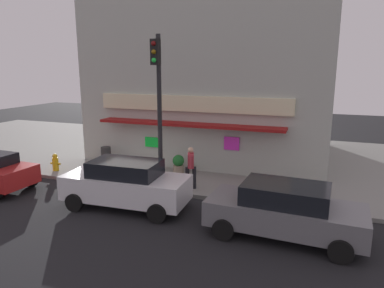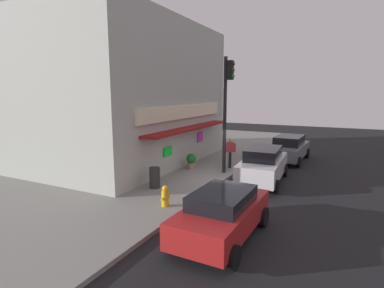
{
  "view_description": "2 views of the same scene",
  "coord_description": "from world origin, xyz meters",
  "px_view_note": "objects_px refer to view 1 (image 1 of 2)",
  "views": [
    {
      "loc": [
        7.31,
        -11.98,
        4.93
      ],
      "look_at": [
        2.03,
        2.25,
        1.6
      ],
      "focal_mm": 32.99,
      "sensor_mm": 36.0,
      "label": 1
    },
    {
      "loc": [
        -13.58,
        -5.02,
        4.38
      ],
      "look_at": [
        0.48,
        2.0,
        1.71
      ],
      "focal_mm": 28.58,
      "sensor_mm": 36.0,
      "label": 2
    }
  ],
  "objects_px": {
    "potted_plant_by_doorway": "(178,164)",
    "parked_car_grey": "(285,210)",
    "trash_can": "(106,156)",
    "fire_hydrant": "(55,162)",
    "traffic_light": "(158,93)",
    "pedestrian": "(191,166)",
    "parked_car_white": "(126,184)"
  },
  "relations": [
    {
      "from": "potted_plant_by_doorway",
      "to": "parked_car_grey",
      "type": "height_order",
      "value": "parked_car_grey"
    },
    {
      "from": "trash_can",
      "to": "fire_hydrant",
      "type": "bearing_deg",
      "value": -137.15
    },
    {
      "from": "traffic_light",
      "to": "pedestrian",
      "type": "xyz_separation_m",
      "value": [
        1.27,
        0.2,
        -2.86
      ]
    },
    {
      "from": "traffic_light",
      "to": "parked_car_white",
      "type": "distance_m",
      "value": 3.71
    },
    {
      "from": "fire_hydrant",
      "to": "trash_can",
      "type": "relative_size",
      "value": 0.87
    },
    {
      "from": "trash_can",
      "to": "potted_plant_by_doorway",
      "type": "xyz_separation_m",
      "value": [
        3.82,
        0.1,
        -0.03
      ]
    },
    {
      "from": "traffic_light",
      "to": "parked_car_white",
      "type": "height_order",
      "value": "traffic_light"
    },
    {
      "from": "traffic_light",
      "to": "parked_car_white",
      "type": "bearing_deg",
      "value": -99.39
    },
    {
      "from": "trash_can",
      "to": "pedestrian",
      "type": "bearing_deg",
      "value": -18.64
    },
    {
      "from": "fire_hydrant",
      "to": "trash_can",
      "type": "height_order",
      "value": "trash_can"
    },
    {
      "from": "parked_car_white",
      "to": "traffic_light",
      "type": "bearing_deg",
      "value": 80.61
    },
    {
      "from": "parked_car_white",
      "to": "pedestrian",
      "type": "bearing_deg",
      "value": 54.59
    },
    {
      "from": "traffic_light",
      "to": "parked_car_grey",
      "type": "distance_m",
      "value": 6.51
    },
    {
      "from": "potted_plant_by_doorway",
      "to": "fire_hydrant",
      "type": "bearing_deg",
      "value": -162.93
    },
    {
      "from": "parked_car_grey",
      "to": "pedestrian",
      "type": "bearing_deg",
      "value": 146.35
    },
    {
      "from": "pedestrian",
      "to": "fire_hydrant",
      "type": "bearing_deg",
      "value": 178.95
    },
    {
      "from": "parked_car_white",
      "to": "potted_plant_by_doorway",
      "type": "bearing_deg",
      "value": 85.59
    },
    {
      "from": "traffic_light",
      "to": "trash_can",
      "type": "xyz_separation_m",
      "value": [
        -3.85,
        1.93,
        -3.33
      ]
    },
    {
      "from": "trash_can",
      "to": "parked_car_grey",
      "type": "xyz_separation_m",
      "value": [
        9.03,
        -4.33,
        0.21
      ]
    },
    {
      "from": "fire_hydrant",
      "to": "pedestrian",
      "type": "distance_m",
      "value": 6.87
    },
    {
      "from": "pedestrian",
      "to": "potted_plant_by_doorway",
      "type": "xyz_separation_m",
      "value": [
        -1.29,
        1.83,
        -0.51
      ]
    },
    {
      "from": "pedestrian",
      "to": "parked_car_white",
      "type": "relative_size",
      "value": 0.37
    },
    {
      "from": "pedestrian",
      "to": "parked_car_white",
      "type": "height_order",
      "value": "pedestrian"
    },
    {
      "from": "traffic_light",
      "to": "parked_car_grey",
      "type": "bearing_deg",
      "value": -24.86
    },
    {
      "from": "traffic_light",
      "to": "pedestrian",
      "type": "distance_m",
      "value": 3.13
    },
    {
      "from": "trash_can",
      "to": "potted_plant_by_doorway",
      "type": "bearing_deg",
      "value": 1.55
    },
    {
      "from": "fire_hydrant",
      "to": "potted_plant_by_doorway",
      "type": "distance_m",
      "value": 5.8
    },
    {
      "from": "fire_hydrant",
      "to": "parked_car_grey",
      "type": "height_order",
      "value": "parked_car_grey"
    },
    {
      "from": "trash_can",
      "to": "parked_car_grey",
      "type": "relative_size",
      "value": 0.2
    },
    {
      "from": "trash_can",
      "to": "parked_car_grey",
      "type": "height_order",
      "value": "parked_car_grey"
    },
    {
      "from": "trash_can",
      "to": "potted_plant_by_doorway",
      "type": "distance_m",
      "value": 3.83
    },
    {
      "from": "trash_can",
      "to": "parked_car_white",
      "type": "bearing_deg",
      "value": -48.66
    }
  ]
}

